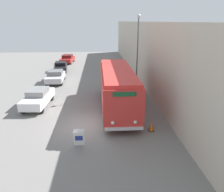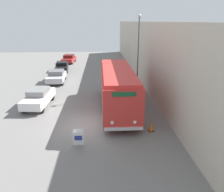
{
  "view_description": "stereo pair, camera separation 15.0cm",
  "coord_description": "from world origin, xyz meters",
  "px_view_note": "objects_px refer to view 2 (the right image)",
  "views": [
    {
      "loc": [
        1.05,
        -14.25,
        7.12
      ],
      "look_at": [
        2.04,
        0.74,
        1.96
      ],
      "focal_mm": 35.0,
      "sensor_mm": 36.0,
      "label": 1
    },
    {
      "loc": [
        1.2,
        -14.26,
        7.12
      ],
      "look_at": [
        2.04,
        0.74,
        1.96
      ],
      "focal_mm": 35.0,
      "sensor_mm": 36.0,
      "label": 2
    }
  ],
  "objects_px": {
    "streetlamp": "(138,45)",
    "parked_car_near": "(39,97)",
    "parked_car_far": "(62,66)",
    "vintage_bus": "(117,87)",
    "sign_board": "(79,138)",
    "traffic_cone": "(151,127)",
    "parked_car_distant": "(69,59)",
    "parked_car_mid": "(57,76)"
  },
  "relations": [
    {
      "from": "sign_board",
      "to": "parked_car_far",
      "type": "distance_m",
      "value": 21.35
    },
    {
      "from": "parked_car_far",
      "to": "traffic_cone",
      "type": "height_order",
      "value": "parked_car_far"
    },
    {
      "from": "parked_car_far",
      "to": "parked_car_distant",
      "type": "bearing_deg",
      "value": 83.21
    },
    {
      "from": "streetlamp",
      "to": "parked_car_near",
      "type": "height_order",
      "value": "streetlamp"
    },
    {
      "from": "sign_board",
      "to": "traffic_cone",
      "type": "height_order",
      "value": "sign_board"
    },
    {
      "from": "streetlamp",
      "to": "parked_car_far",
      "type": "distance_m",
      "value": 15.18
    },
    {
      "from": "traffic_cone",
      "to": "sign_board",
      "type": "bearing_deg",
      "value": -162.51
    },
    {
      "from": "parked_car_far",
      "to": "traffic_cone",
      "type": "distance_m",
      "value": 21.43
    },
    {
      "from": "parked_car_far",
      "to": "traffic_cone",
      "type": "relative_size",
      "value": 6.79
    },
    {
      "from": "streetlamp",
      "to": "parked_car_distant",
      "type": "relative_size",
      "value": 1.7
    },
    {
      "from": "vintage_bus",
      "to": "parked_car_mid",
      "type": "height_order",
      "value": "vintage_bus"
    },
    {
      "from": "parked_car_mid",
      "to": "traffic_cone",
      "type": "height_order",
      "value": "parked_car_mid"
    },
    {
      "from": "parked_car_near",
      "to": "parked_car_far",
      "type": "xyz_separation_m",
      "value": [
        -0.24,
        14.16,
        -0.08
      ]
    },
    {
      "from": "streetlamp",
      "to": "parked_car_far",
      "type": "relative_size",
      "value": 1.73
    },
    {
      "from": "parked_car_mid",
      "to": "streetlamp",
      "type": "bearing_deg",
      "value": -29.92
    },
    {
      "from": "parked_car_near",
      "to": "parked_car_distant",
      "type": "height_order",
      "value": "parked_car_near"
    },
    {
      "from": "parked_car_mid",
      "to": "parked_car_distant",
      "type": "height_order",
      "value": "parked_car_mid"
    },
    {
      "from": "vintage_bus",
      "to": "parked_car_mid",
      "type": "distance_m",
      "value": 11.2
    },
    {
      "from": "traffic_cone",
      "to": "parked_car_distant",
      "type": "bearing_deg",
      "value": 108.72
    },
    {
      "from": "sign_board",
      "to": "parked_car_distant",
      "type": "distance_m",
      "value": 28.27
    },
    {
      "from": "parked_car_mid",
      "to": "parked_car_far",
      "type": "xyz_separation_m",
      "value": [
        -0.36,
        6.26,
        -0.04
      ]
    },
    {
      "from": "parked_car_mid",
      "to": "traffic_cone",
      "type": "relative_size",
      "value": 6.62
    },
    {
      "from": "parked_car_far",
      "to": "sign_board",
      "type": "bearing_deg",
      "value": -84.09
    },
    {
      "from": "parked_car_near",
      "to": "vintage_bus",
      "type": "bearing_deg",
      "value": -3.96
    },
    {
      "from": "vintage_bus",
      "to": "traffic_cone",
      "type": "bearing_deg",
      "value": -65.21
    },
    {
      "from": "streetlamp",
      "to": "sign_board",
      "type": "bearing_deg",
      "value": -117.7
    },
    {
      "from": "vintage_bus",
      "to": "parked_car_far",
      "type": "height_order",
      "value": "vintage_bus"
    },
    {
      "from": "vintage_bus",
      "to": "streetlamp",
      "type": "xyz_separation_m",
      "value": [
        2.33,
        3.98,
        2.99
      ]
    },
    {
      "from": "streetlamp",
      "to": "traffic_cone",
      "type": "relative_size",
      "value": 11.72
    },
    {
      "from": "parked_car_near",
      "to": "parked_car_far",
      "type": "bearing_deg",
      "value": 94.9
    },
    {
      "from": "parked_car_distant",
      "to": "traffic_cone",
      "type": "relative_size",
      "value": 6.89
    },
    {
      "from": "vintage_bus",
      "to": "sign_board",
      "type": "relative_size",
      "value": 10.33
    },
    {
      "from": "vintage_bus",
      "to": "parked_car_mid",
      "type": "xyz_separation_m",
      "value": [
        -6.76,
        8.86,
        -1.15
      ]
    },
    {
      "from": "streetlamp",
      "to": "parked_car_near",
      "type": "relative_size",
      "value": 1.68
    },
    {
      "from": "streetlamp",
      "to": "parked_car_near",
      "type": "bearing_deg",
      "value": -161.75
    },
    {
      "from": "vintage_bus",
      "to": "parked_car_far",
      "type": "xyz_separation_m",
      "value": [
        -7.11,
        15.11,
        -1.19
      ]
    },
    {
      "from": "parked_car_near",
      "to": "sign_board",
      "type": "bearing_deg",
      "value": -55.01
    },
    {
      "from": "sign_board",
      "to": "parked_car_mid",
      "type": "distance_m",
      "value": 15.18
    },
    {
      "from": "parked_car_mid",
      "to": "traffic_cone",
      "type": "xyz_separation_m",
      "value": [
        8.74,
        -13.15,
        -0.43
      ]
    },
    {
      "from": "vintage_bus",
      "to": "streetlamp",
      "type": "distance_m",
      "value": 5.5
    },
    {
      "from": "parked_car_far",
      "to": "parked_car_distant",
      "type": "height_order",
      "value": "parked_car_distant"
    },
    {
      "from": "streetlamp",
      "to": "parked_car_far",
      "type": "height_order",
      "value": "streetlamp"
    }
  ]
}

